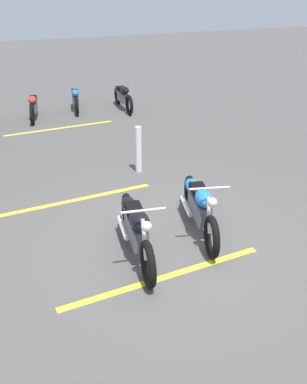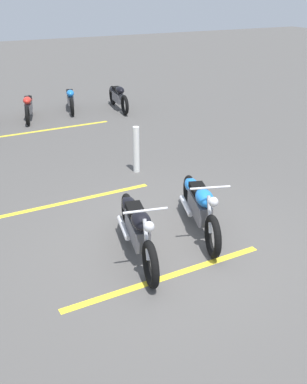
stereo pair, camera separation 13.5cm
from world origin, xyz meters
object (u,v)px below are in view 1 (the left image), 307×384
motorcycle_dark_foreground (136,227)px  bollard_post (138,149)px  motorcycle_bright_foreground (199,205)px  motorcycle_row_center (33,105)px  motorcycle_row_far_left (123,96)px  motorcycle_row_left (75,98)px

motorcycle_dark_foreground → bollard_post: 3.37m
motorcycle_bright_foreground → motorcycle_row_center: size_ratio=1.13×
motorcycle_bright_foreground → motorcycle_row_far_left: motorcycle_bright_foreground is taller
motorcycle_dark_foreground → motorcycle_row_center: motorcycle_dark_foreground is taller
motorcycle_row_far_left → motorcycle_row_left: motorcycle_row_far_left is taller
motorcycle_row_left → bollard_post: 5.84m
motorcycle_dark_foreground → motorcycle_row_center: (8.48, -0.28, -0.06)m
motorcycle_row_far_left → bollard_post: 5.57m
motorcycle_dark_foreground → motorcycle_row_far_left: bearing=171.5°
motorcycle_bright_foreground → motorcycle_dark_foreground: 1.27m
motorcycle_bright_foreground → bollard_post: 2.84m
motorcycle_row_left → motorcycle_bright_foreground: bearing=10.6°
motorcycle_row_left → bollard_post: bollard_post is taller
motorcycle_dark_foreground → motorcycle_bright_foreground: bearing=112.5°
bollard_post → motorcycle_row_center: bearing=11.7°
motorcycle_row_left → motorcycle_row_far_left: bearing=83.1°
motorcycle_bright_foreground → motorcycle_row_left: size_ratio=1.15×
motorcycle_row_center → bollard_post: (-5.42, -1.13, 0.11)m
motorcycle_row_far_left → motorcycle_row_left: 1.55m
motorcycle_dark_foreground → bollard_post: bearing=167.7°
motorcycle_dark_foreground → motorcycle_row_center: size_ratio=1.16×
bollard_post → motorcycle_dark_foreground: bearing=155.2°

